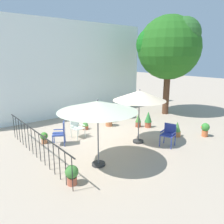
% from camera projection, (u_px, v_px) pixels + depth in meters
% --- Properties ---
extents(ground_plane, '(60.00, 60.00, 0.00)m').
position_uv_depth(ground_plane, '(116.00, 135.00, 10.04)').
color(ground_plane, tan).
extents(villa_facade, '(11.19, 0.30, 5.44)m').
position_uv_depth(villa_facade, '(66.00, 70.00, 12.80)').
color(villa_facade, white).
rests_on(villa_facade, ground).
extents(terrace_railing, '(0.03, 5.55, 1.01)m').
position_uv_depth(terrace_railing, '(35.00, 139.00, 7.68)').
color(terrace_railing, black).
rests_on(terrace_railing, ground).
extents(shade_tree, '(3.82, 3.64, 5.75)m').
position_uv_depth(shade_tree, '(169.00, 48.00, 12.95)').
color(shade_tree, '#543422').
rests_on(shade_tree, ground).
extents(patio_umbrella_0, '(2.50, 2.50, 2.21)m').
position_uv_depth(patio_umbrella_0, '(98.00, 107.00, 6.81)').
color(patio_umbrella_0, '#2D2D2D').
rests_on(patio_umbrella_0, ground).
extents(patio_umbrella_1, '(2.10, 2.10, 2.22)m').
position_uv_depth(patio_umbrella_1, '(139.00, 96.00, 8.76)').
color(patio_umbrella_1, '#2D2D2D').
rests_on(patio_umbrella_1, ground).
extents(cafe_table_0, '(0.79, 0.79, 0.71)m').
position_uv_depth(cafe_table_0, '(123.00, 109.00, 12.79)').
color(cafe_table_0, silver).
rests_on(cafe_table_0, ground).
extents(patio_chair_0, '(0.60, 0.61, 0.88)m').
position_uv_depth(patio_chair_0, '(169.00, 133.00, 8.78)').
color(patio_chair_0, '#2C3E9E').
rests_on(patio_chair_0, ground).
extents(patio_chair_1, '(0.53, 0.57, 0.88)m').
position_uv_depth(patio_chair_1, '(110.00, 112.00, 12.13)').
color(patio_chair_1, silver).
rests_on(patio_chair_1, ground).
extents(patio_chair_2, '(0.50, 0.55, 0.89)m').
position_uv_depth(patio_chair_2, '(77.00, 126.00, 9.72)').
color(patio_chair_2, white).
rests_on(patio_chair_2, ground).
extents(patio_chair_3, '(0.65, 0.65, 0.96)m').
position_uv_depth(patio_chair_3, '(61.00, 132.00, 8.86)').
color(patio_chair_3, '#344895').
rests_on(patio_chair_3, ground).
extents(potted_plant_0, '(0.46, 0.46, 0.67)m').
position_uv_depth(potted_plant_0, '(124.00, 107.00, 13.88)').
color(potted_plant_0, '#BF5834').
rests_on(potted_plant_0, ground).
extents(potted_plant_1, '(0.30, 0.30, 0.47)m').
position_uv_depth(potted_plant_1, '(44.00, 137.00, 9.06)').
color(potted_plant_1, '#BD724A').
rests_on(potted_plant_1, ground).
extents(potted_plant_2, '(0.36, 0.36, 0.82)m').
position_uv_depth(potted_plant_2, '(148.00, 119.00, 11.07)').
color(potted_plant_2, '#AF5538').
rests_on(potted_plant_2, ground).
extents(potted_plant_3, '(0.29, 0.29, 0.67)m').
position_uv_depth(potted_plant_3, '(138.00, 120.00, 11.16)').
color(potted_plant_3, brown).
rests_on(potted_plant_3, ground).
extents(potted_plant_4, '(0.33, 0.33, 0.68)m').
position_uv_depth(potted_plant_4, '(177.00, 129.00, 9.85)').
color(potted_plant_4, '#C1753D').
rests_on(potted_plant_4, ground).
extents(potted_plant_5, '(0.37, 0.37, 0.57)m').
position_uv_depth(potted_plant_5, '(72.00, 174.00, 6.13)').
color(potted_plant_5, '#BC5B41').
rests_on(potted_plant_5, ground).
extents(potted_plant_6, '(0.48, 0.48, 0.70)m').
position_uv_depth(potted_plant_6, '(109.00, 119.00, 11.30)').
color(potted_plant_6, '#C16F44').
rests_on(potted_plant_6, ground).
extents(potted_plant_7, '(0.31, 0.31, 0.55)m').
position_uv_depth(potted_plant_7, '(85.00, 124.00, 10.80)').
color(potted_plant_7, '#994A2E').
rests_on(potted_plant_7, ground).
extents(potted_plant_8, '(0.36, 0.36, 0.61)m').
position_uv_depth(potted_plant_8, '(205.00, 129.00, 9.83)').
color(potted_plant_8, '#D06739').
rests_on(potted_plant_8, ground).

